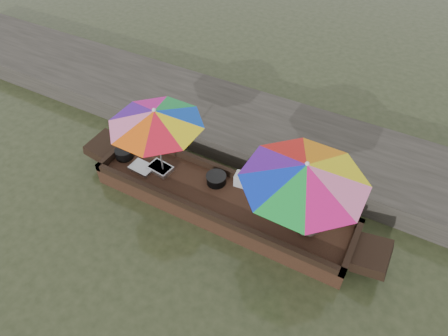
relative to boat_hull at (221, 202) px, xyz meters
The scene contains 11 objects.
water 0.17m from the boat_hull, ahead, with size 80.00×80.00×0.00m, color #29321B.
dock 2.20m from the boat_hull, 90.00° to the left, with size 22.00×2.20×0.50m, color #2D2B26.
boat_hull is the anchor object (origin of this frame).
cooking_pot 2.28m from the boat_hull, behind, with size 0.36×0.36×0.19m, color black.
tray_crayfish 1.42m from the boat_hull, behind, with size 0.47×0.33×0.09m, color silver.
tray_scallop 1.76m from the boat_hull, behind, with size 0.47×0.33×0.06m, color silver.
charcoal_grill 0.44m from the boat_hull, 135.08° to the left, with size 0.37×0.37×0.17m, color black.
supply_bag 0.58m from the boat_hull, 65.49° to the left, with size 0.28×0.22×0.26m, color silver.
vendor 1.83m from the boat_hull, ahead, with size 0.47×0.31×0.95m, color #473D34.
umbrella_bow 1.62m from the boat_hull, behind, with size 1.75×1.75×1.55m, color blue, non-canonical shape.
umbrella_stern 1.74m from the boat_hull, ahead, with size 2.07×2.07×1.55m, color #FFEE14, non-canonical shape.
Camera 1 is at (2.39, -4.31, 5.99)m, focal length 32.00 mm.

